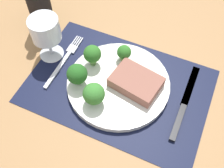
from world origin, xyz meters
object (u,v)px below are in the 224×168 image
at_px(fork, 64,60).
at_px(knife, 183,107).
at_px(steak, 136,82).
at_px(wine_glass, 46,31).
at_px(plate, 118,84).

xyz_separation_m(fork, knife, (0.34, -0.01, 0.00)).
relative_size(steak, knife, 0.51).
relative_size(steak, wine_glass, 0.93).
distance_m(fork, knife, 0.34).
relative_size(plate, wine_glass, 2.06).
height_order(steak, knife, steak).
distance_m(plate, knife, 0.17).
bearing_deg(wine_glass, plate, -6.22).
distance_m(steak, wine_glass, 0.26).
height_order(knife, wine_glass, wine_glass).
bearing_deg(steak, wine_glass, 176.85).
distance_m(steak, fork, 0.21).
distance_m(plate, wine_glass, 0.23).
bearing_deg(plate, wine_glass, 173.78).
height_order(plate, knife, plate).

